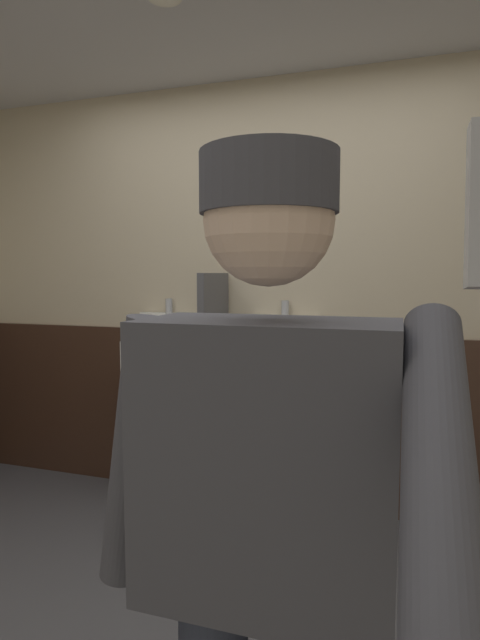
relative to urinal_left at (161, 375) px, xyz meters
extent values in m
cube|color=beige|center=(0.67, 0.22, 0.49)|extent=(4.83, 0.12, 2.53)
cube|color=#382319|center=(0.67, 0.14, -0.26)|extent=(4.23, 0.03, 1.04)
cube|color=white|center=(0.00, 0.13, 0.05)|extent=(0.40, 0.05, 0.65)
cube|color=white|center=(0.00, -0.04, 0.00)|extent=(0.34, 0.30, 0.45)
cylinder|color=#B7BABF|center=(0.00, 0.12, 0.34)|extent=(0.04, 0.04, 0.24)
cylinder|color=#B7BABF|center=(0.00, 0.09, -0.50)|extent=(0.05, 0.05, 0.55)
cube|color=white|center=(0.75, 0.13, 0.05)|extent=(0.40, 0.05, 0.65)
cube|color=white|center=(0.75, -0.04, 0.00)|extent=(0.34, 0.30, 0.45)
cylinder|color=#B7BABF|center=(0.75, 0.12, 0.34)|extent=(0.04, 0.04, 0.24)
cylinder|color=#B7BABF|center=(0.75, 0.09, -0.50)|extent=(0.05, 0.05, 0.55)
cube|color=#4C4C51|center=(0.38, -0.07, 0.17)|extent=(0.04, 0.40, 0.90)
cube|color=#3F3F47|center=(1.17, -1.87, 0.27)|extent=(0.47, 0.24, 0.53)
cylinder|color=#3F3F47|center=(0.89, -1.87, 0.26)|extent=(0.17, 0.09, 0.56)
cylinder|color=#3F3F47|center=(1.44, -2.10, 0.37)|extent=(0.09, 0.50, 0.39)
sphere|color=beige|center=(1.17, -1.87, 0.71)|extent=(0.24, 0.24, 0.24)
cylinder|color=#3F3F47|center=(1.17, -1.87, 0.78)|extent=(0.25, 0.25, 0.11)
camera|label=1|loc=(1.39, -2.75, 0.61)|focal=28.15mm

